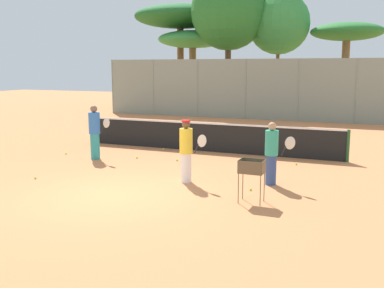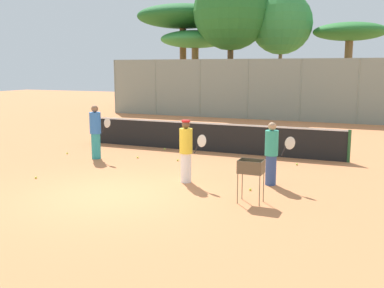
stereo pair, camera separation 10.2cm
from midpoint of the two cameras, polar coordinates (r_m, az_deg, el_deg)
ground_plane at (r=11.11m, az=-10.00°, el=-6.43°), size 80.00×80.00×0.00m
tennis_net at (r=16.50m, az=1.94°, el=0.98°), size 10.10×0.10×1.07m
back_fence at (r=26.68m, az=10.42°, el=6.80°), size 21.70×0.08×3.56m
tree_0 at (r=31.47m, az=5.08°, el=16.33°), size 5.10×5.10×9.29m
tree_1 at (r=31.88m, az=11.38°, el=14.79°), size 4.17×4.17×8.09m
tree_2 at (r=31.81m, az=19.48°, el=13.07°), size 4.69×4.69×5.95m
tree_3 at (r=33.57m, az=0.49°, el=12.99°), size 5.04×5.04×5.71m
tree_4 at (r=34.77m, az=-1.08°, el=15.77°), size 6.83×6.83×7.66m
player_white_outfit at (r=15.43m, az=-11.95°, el=1.57°), size 0.93×0.38×1.81m
player_red_cap at (r=11.97m, az=-0.49°, el=-0.79°), size 0.88×0.39×1.69m
player_yellow_shirt at (r=11.90m, az=10.33°, el=-1.13°), size 0.87×0.41×1.66m
ball_cart at (r=10.27m, az=7.73°, el=-3.30°), size 0.56×0.41×1.00m
tennis_ball_0 at (r=13.24m, az=-19.00°, el=-4.04°), size 0.07×0.07×0.07m
tennis_ball_1 at (r=16.63m, az=-15.40°, el=-1.13°), size 0.07×0.07×0.07m
tennis_ball_2 at (r=14.62m, az=13.38°, el=-2.50°), size 0.07×0.07×0.07m
tennis_ball_3 at (r=15.40m, az=-6.73°, el=-1.69°), size 0.07×0.07×0.07m
tennis_ball_4 at (r=14.86m, az=-1.63°, el=-2.05°), size 0.07×0.07×0.07m
tennis_ball_5 at (r=11.43m, az=7.67°, el=-5.73°), size 0.07×0.07×0.07m
tennis_ball_6 at (r=16.91m, az=-3.32°, el=-0.62°), size 0.07×0.07×0.07m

